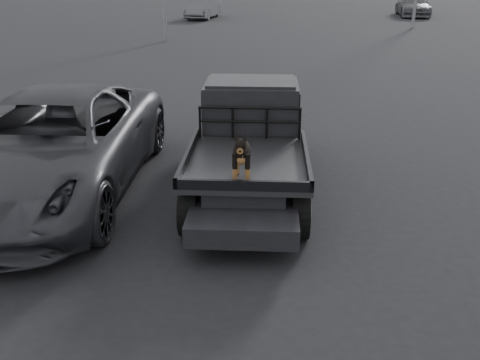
# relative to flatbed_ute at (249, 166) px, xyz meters

# --- Properties ---
(ground) EXTENTS (120.00, 120.00, 0.00)m
(ground) POSITION_rel_flatbed_ute_xyz_m (0.30, -2.23, -0.46)
(ground) COLOR black
(ground) RESTS_ON ground
(flatbed_ute) EXTENTS (2.00, 5.40, 0.92)m
(flatbed_ute) POSITION_rel_flatbed_ute_xyz_m (0.00, 0.00, 0.00)
(flatbed_ute) COLOR black
(flatbed_ute) RESTS_ON ground
(ute_cab) EXTENTS (1.72, 1.30, 0.88)m
(ute_cab) POSITION_rel_flatbed_ute_xyz_m (0.00, 0.95, 0.90)
(ute_cab) COLOR black
(ute_cab) RESTS_ON flatbed_ute
(headache_rack) EXTENTS (1.80, 0.08, 0.55)m
(headache_rack) POSITION_rel_flatbed_ute_xyz_m (0.00, 0.20, 0.74)
(headache_rack) COLOR black
(headache_rack) RESTS_ON flatbed_ute
(dog) EXTENTS (0.32, 0.60, 0.74)m
(dog) POSITION_rel_flatbed_ute_xyz_m (-0.04, -1.70, 0.83)
(dog) COLOR black
(dog) RESTS_ON flatbed_ute
(parked_suv) EXTENTS (2.92, 6.32, 1.75)m
(parked_suv) POSITION_rel_flatbed_ute_xyz_m (-3.41, -0.27, 0.42)
(parked_suv) COLOR #2F2F34
(parked_suv) RESTS_ON ground
(distant_car_a) EXTENTS (2.18, 4.49, 1.42)m
(distant_car_a) POSITION_rel_flatbed_ute_xyz_m (-4.28, 29.14, 0.25)
(distant_car_a) COLOR #4E4E53
(distant_car_a) RESTS_ON ground
(distant_car_b) EXTENTS (2.39, 5.06, 1.43)m
(distant_car_b) POSITION_rel_flatbed_ute_xyz_m (10.45, 31.63, 0.25)
(distant_car_b) COLOR #4C4D51
(distant_car_b) RESTS_ON ground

